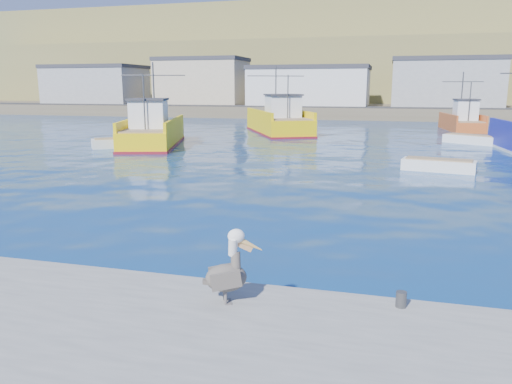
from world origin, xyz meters
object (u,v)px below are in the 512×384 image
(boat_orange, at_px, (462,121))
(skiff_mid, at_px, (439,166))
(trawler_yellow_b, at_px, (279,122))
(skiff_left, at_px, (121,144))
(trawler_yellow_a, at_px, (153,132))
(skiff_extra, at_px, (471,140))
(pelican, at_px, (228,271))

(boat_orange, xyz_separation_m, skiff_mid, (-4.57, -27.77, -0.75))
(trawler_yellow_b, distance_m, skiff_left, 17.35)
(trawler_yellow_a, distance_m, skiff_mid, 21.71)
(skiff_extra, bearing_deg, skiff_mid, -103.96)
(trawler_yellow_b, xyz_separation_m, skiff_left, (-9.01, -14.80, -0.80))
(skiff_left, xyz_separation_m, pelican, (16.91, -25.30, 0.83))
(boat_orange, height_order, skiff_left, boat_orange)
(trawler_yellow_b, height_order, boat_orange, trawler_yellow_b)
(trawler_yellow_b, bearing_deg, boat_orange, 23.66)
(boat_orange, bearing_deg, skiff_mid, -99.34)
(skiff_extra, bearing_deg, boat_orange, 86.05)
(trawler_yellow_a, height_order, pelican, trawler_yellow_a)
(boat_orange, relative_size, skiff_extra, 1.93)
(skiff_left, distance_m, skiff_mid, 22.94)
(skiff_extra, height_order, pelican, pelican)
(skiff_extra, xyz_separation_m, pelican, (-9.12, -34.94, 0.83))
(skiff_mid, distance_m, pelican, 20.93)
(skiff_left, relative_size, skiff_mid, 1.05)
(trawler_yellow_a, distance_m, skiff_left, 2.64)
(skiff_mid, bearing_deg, skiff_extra, 76.04)
(trawler_yellow_a, relative_size, skiff_extra, 2.71)
(trawler_yellow_b, xyz_separation_m, pelican, (7.90, -40.11, 0.02))
(skiff_mid, bearing_deg, trawler_yellow_b, 123.84)
(trawler_yellow_a, relative_size, skiff_left, 2.75)
(trawler_yellow_b, distance_m, skiff_extra, 17.81)
(trawler_yellow_a, distance_m, trawler_yellow_b, 14.88)
(trawler_yellow_b, xyz_separation_m, skiff_extra, (17.02, -5.16, -0.80))
(skiff_mid, bearing_deg, trawler_yellow_a, 161.45)
(skiff_extra, bearing_deg, pelican, -104.63)
(boat_orange, distance_m, pelican, 49.00)
(trawler_yellow_b, relative_size, pelican, 8.94)
(trawler_yellow_a, bearing_deg, pelican, -60.85)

